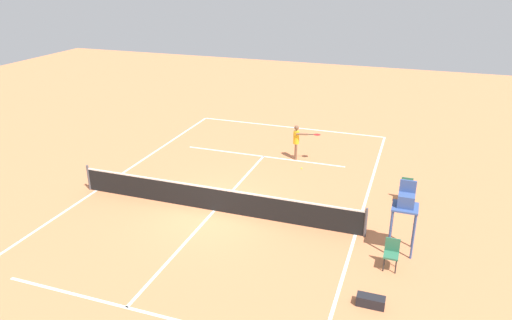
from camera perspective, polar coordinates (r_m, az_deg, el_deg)
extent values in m
plane|color=#D37A4C|center=(18.12, -4.99, -6.03)|extent=(60.00, 60.00, 0.00)
cube|color=white|center=(27.35, 4.06, 3.93)|extent=(10.54, 0.10, 0.01)
cube|color=white|center=(16.89, 11.77, -8.71)|extent=(0.10, 21.19, 0.01)
cube|color=white|center=(20.67, -18.48, -3.45)|extent=(0.10, 21.19, 0.01)
cube|color=white|center=(23.05, 0.89, 0.44)|extent=(7.90, 0.10, 0.01)
cube|color=white|center=(13.91, -15.19, -16.62)|extent=(7.90, 0.10, 0.01)
cube|color=white|center=(18.12, -4.99, -6.02)|extent=(0.10, 11.65, 0.01)
cylinder|color=#4C4C51|center=(16.60, 12.95, -7.27)|extent=(0.10, 0.10, 1.07)
cylinder|color=#4C4C51|center=(20.63, -19.32, -1.98)|extent=(0.10, 0.10, 1.07)
cube|color=black|center=(17.91, -5.03, -4.74)|extent=(11.14, 0.03, 0.91)
cube|color=white|center=(17.70, -5.09, -3.37)|extent=(11.14, 0.04, 0.06)
cylinder|color=brown|center=(22.81, 4.77, 1.15)|extent=(0.12, 0.12, 0.77)
cylinder|color=brown|center=(22.62, 4.76, 0.97)|extent=(0.12, 0.12, 0.77)
cylinder|color=yellow|center=(22.48, 4.82, 2.71)|extent=(0.28, 0.28, 0.61)
sphere|color=brown|center=(22.32, 4.86, 3.86)|extent=(0.22, 0.22, 0.22)
cylinder|color=brown|center=(22.64, 4.84, 2.94)|extent=(0.09, 0.09, 0.54)
cylinder|color=brown|center=(22.22, 5.52, 3.09)|extent=(0.54, 0.21, 0.09)
cylinder|color=black|center=(22.22, 6.55, 3.05)|extent=(0.26, 0.09, 0.04)
ellipsoid|color=red|center=(22.23, 7.30, 3.02)|extent=(0.38, 0.35, 0.04)
sphere|color=#CCE033|center=(21.72, 5.45, -0.99)|extent=(0.07, 0.07, 0.07)
cylinder|color=#38518C|center=(15.70, 18.26, -8.72)|extent=(0.07, 0.07, 1.55)
cylinder|color=#38518C|center=(15.69, 15.69, -8.40)|extent=(0.07, 0.07, 1.55)
cylinder|color=#38518C|center=(16.31, 18.35, -7.50)|extent=(0.07, 0.07, 1.55)
cylinder|color=#38518C|center=(16.31, 15.89, -7.19)|extent=(0.07, 0.07, 1.55)
cube|color=#38518C|center=(15.62, 17.38, -5.38)|extent=(0.80, 0.80, 0.06)
cube|color=#38518C|center=(15.52, 17.47, -4.63)|extent=(0.50, 0.44, 0.40)
cube|color=#38518C|center=(15.55, 17.66, -3.16)|extent=(0.50, 0.06, 0.50)
cylinder|color=#262626|center=(15.14, 16.33, -12.15)|extent=(0.04, 0.04, 0.45)
cylinder|color=#262626|center=(15.15, 14.98, -11.98)|extent=(0.04, 0.04, 0.45)
cylinder|color=#262626|center=(15.44, 16.42, -11.44)|extent=(0.04, 0.04, 0.45)
cylinder|color=#262626|center=(15.44, 15.10, -11.27)|extent=(0.04, 0.04, 0.45)
cube|color=#2D6B4C|center=(15.16, 15.81, -10.90)|extent=(0.44, 0.44, 0.06)
cube|color=#2D6B4C|center=(15.21, 15.97, -9.67)|extent=(0.44, 0.04, 0.44)
cylinder|color=#262626|center=(19.30, 17.86, -4.50)|extent=(0.04, 0.04, 0.45)
cylinder|color=#262626|center=(19.30, 16.82, -4.37)|extent=(0.04, 0.04, 0.45)
cylinder|color=#262626|center=(19.62, 17.91, -4.06)|extent=(0.04, 0.04, 0.45)
cylinder|color=#262626|center=(19.62, 16.89, -3.93)|extent=(0.04, 0.04, 0.45)
cube|color=#2D6B4C|center=(19.35, 17.45, -3.53)|extent=(0.44, 0.44, 0.06)
cube|color=#2D6B4C|center=(19.45, 17.57, -2.60)|extent=(0.44, 0.04, 0.44)
cube|color=black|center=(13.78, 13.51, -16.05)|extent=(0.76, 0.32, 0.30)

